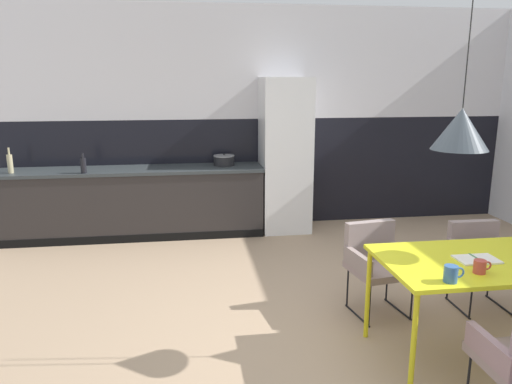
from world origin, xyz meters
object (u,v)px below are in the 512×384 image
(armchair_corner_seat, at_px, (376,256))
(bottle_vinegar_dark, at_px, (10,163))
(cooking_pot, at_px, (224,160))
(bottle_spice_small, at_px, (83,165))
(open_book, at_px, (477,259))
(refrigerator_column, at_px, (285,156))
(mug_short_terracotta, at_px, (451,274))
(dining_table, at_px, (489,265))
(armchair_near_window, at_px, (480,251))
(pendant_lamp_over_table_near, at_px, (461,129))
(mug_glass_clear, at_px, (480,267))

(armchair_corner_seat, relative_size, bottle_vinegar_dark, 2.51)
(cooking_pot, distance_m, bottle_spice_small, 1.74)
(open_book, bearing_deg, refrigerator_column, 101.86)
(refrigerator_column, bearing_deg, mug_short_terracotta, -85.04)
(bottle_vinegar_dark, bearing_deg, open_book, -38.07)
(dining_table, bearing_deg, armchair_corner_seat, 120.67)
(armchair_near_window, bearing_deg, refrigerator_column, -62.19)
(dining_table, distance_m, bottle_vinegar_dark, 5.27)
(armchair_near_window, distance_m, mug_short_terracotta, 1.50)
(open_book, xyz_separation_m, mug_short_terracotta, (-0.38, -0.32, 0.05))
(bottle_vinegar_dark, xyz_separation_m, pendant_lamp_over_table_near, (3.88, -3.17, 0.67))
(armchair_corner_seat, height_order, open_book, same)
(refrigerator_column, bearing_deg, bottle_spice_small, -174.68)
(armchair_near_window, height_order, bottle_vinegar_dark, bottle_vinegar_dark)
(bottle_vinegar_dark, bearing_deg, armchair_corner_seat, -32.52)
(armchair_near_window, height_order, open_book, open_book)
(armchair_near_window, xyz_separation_m, cooking_pot, (-2.06, 2.55, 0.45))
(cooking_pot, distance_m, pendant_lamp_over_table_near, 3.65)
(armchair_near_window, relative_size, pendant_lamp_over_table_near, 0.55)
(open_book, bearing_deg, cooking_pot, 113.96)
(open_book, xyz_separation_m, bottle_spice_small, (-3.21, 3.06, 0.22))
(mug_glass_clear, distance_m, cooking_pot, 3.83)
(refrigerator_column, height_order, open_book, refrigerator_column)
(refrigerator_column, xyz_separation_m, bottle_vinegar_dark, (-3.39, -0.10, -0.00))
(refrigerator_column, relative_size, open_book, 7.07)
(armchair_corner_seat, height_order, mug_glass_clear, mug_glass_clear)
(bottle_vinegar_dark, bearing_deg, armchair_near_window, -27.23)
(armchair_corner_seat, distance_m, bottle_vinegar_dark, 4.41)
(mug_short_terracotta, bearing_deg, mug_glass_clear, 21.91)
(mug_glass_clear, height_order, bottle_vinegar_dark, bottle_vinegar_dark)
(cooking_pot, xyz_separation_m, bottle_vinegar_dark, (-2.59, -0.16, 0.05))
(cooking_pot, bearing_deg, pendant_lamp_over_table_near, -68.83)
(armchair_corner_seat, bearing_deg, open_book, 105.66)
(open_book, height_order, mug_short_terracotta, mug_short_terracotta)
(open_book, distance_m, bottle_vinegar_dark, 5.19)
(bottle_vinegar_dark, distance_m, bottle_spice_small, 0.88)
(mug_short_terracotta, relative_size, pendant_lamp_over_table_near, 0.10)
(refrigerator_column, distance_m, bottle_spice_small, 2.53)
(mug_short_terracotta, xyz_separation_m, pendant_lamp_over_table_near, (0.18, 0.34, 0.86))
(open_book, relative_size, cooking_pot, 1.03)
(mug_short_terracotta, distance_m, bottle_spice_small, 4.41)
(dining_table, height_order, pendant_lamp_over_table_near, pendant_lamp_over_table_near)
(dining_table, relative_size, pendant_lamp_over_table_near, 1.13)
(armchair_near_window, xyz_separation_m, armchair_corner_seat, (-0.95, 0.03, -0.01))
(refrigerator_column, bearing_deg, bottle_vinegar_dark, -178.32)
(mug_short_terracotta, xyz_separation_m, mug_glass_clear, (0.26, 0.11, -0.01))
(armchair_corner_seat, bearing_deg, refrigerator_column, -91.88)
(mug_glass_clear, distance_m, bottle_vinegar_dark, 5.23)
(armchair_near_window, xyz_separation_m, open_book, (-0.56, -0.81, 0.26))
(refrigerator_column, relative_size, armchair_near_window, 2.69)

